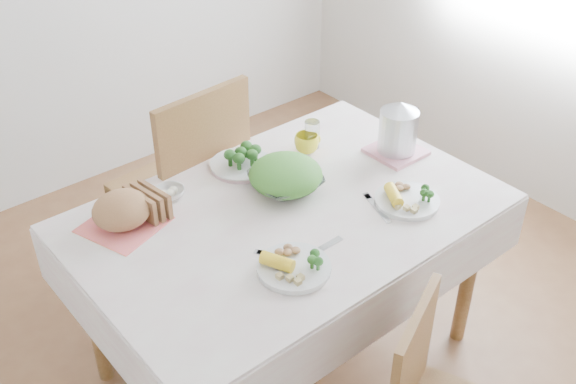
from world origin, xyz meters
TOP-DOWN VIEW (x-y plane):
  - floor at (0.00, 0.00)m, footprint 3.60×3.60m
  - dining_table at (0.00, 0.00)m, footprint 1.40×0.90m
  - tablecloth at (0.00, 0.00)m, footprint 1.50×1.00m
  - chair_far at (-0.04, 0.70)m, footprint 0.51×0.51m
  - salad_bowl at (0.08, 0.10)m, footprint 0.29×0.29m
  - dinner_plate_left at (-0.19, -0.27)m, footprint 0.25×0.25m
  - dinner_plate_right at (0.36, -0.25)m, footprint 0.33×0.33m
  - broccoli_plate at (0.04, 0.33)m, footprint 0.31×0.31m
  - napkin at (-0.50, 0.29)m, footprint 0.32×0.32m
  - bread_loaf at (-0.50, 0.29)m, footprint 0.23×0.22m
  - fruit_bowl at (-0.28, 0.34)m, footprint 0.11×0.11m
  - yellow_mug at (0.32, 0.26)m, footprint 0.13×0.13m
  - glass_tumbler at (0.36, 0.27)m, footprint 0.07×0.07m
  - pink_tray at (0.59, 0.02)m, footprint 0.20×0.20m
  - electric_kettle at (0.59, 0.02)m, footprint 0.19×0.19m
  - fork_left at (-0.18, -0.19)m, footprint 0.11×0.16m
  - fork_right at (0.25, -0.20)m, footprint 0.08×0.18m
  - knife at (-0.07, -0.24)m, footprint 0.21×0.03m

SIDE VIEW (x-z plane):
  - floor at x=0.00m, z-range 0.00..0.00m
  - dining_table at x=0.00m, z-range 0.00..0.75m
  - chair_far at x=-0.04m, z-range -0.06..0.99m
  - tablecloth at x=0.00m, z-range 0.75..0.76m
  - napkin at x=-0.50m, z-range 0.76..0.77m
  - fork_left at x=-0.18m, z-range 0.76..0.77m
  - fork_right at x=0.25m, z-range 0.76..0.77m
  - knife at x=-0.07m, z-range 0.76..0.77m
  - pink_tray at x=0.59m, z-range 0.76..0.78m
  - broccoli_plate at x=0.04m, z-range 0.76..0.78m
  - dinner_plate_left at x=-0.19m, z-range 0.76..0.78m
  - dinner_plate_right at x=0.36m, z-range 0.76..0.78m
  - fruit_bowl at x=-0.28m, z-range 0.76..0.80m
  - salad_bowl at x=0.08m, z-range 0.76..0.83m
  - yellow_mug at x=0.32m, z-range 0.76..0.84m
  - bread_loaf at x=-0.50m, z-range 0.76..0.88m
  - glass_tumbler at x=0.36m, z-range 0.77..0.89m
  - electric_kettle at x=0.59m, z-range 0.78..0.99m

